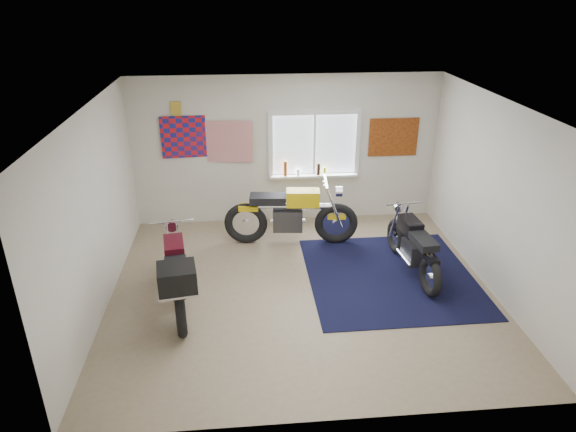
{
  "coord_description": "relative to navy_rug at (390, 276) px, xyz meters",
  "views": [
    {
      "loc": [
        -0.78,
        -6.37,
        4.11
      ],
      "look_at": [
        -0.16,
        0.4,
        1.01
      ],
      "focal_mm": 32.0,
      "sensor_mm": 36.0,
      "label": 1
    }
  ],
  "objects": [
    {
      "name": "yellow_triumph",
      "position": [
        -1.42,
        1.26,
        0.5
      ],
      "size": [
        2.29,
        0.68,
        1.15
      ],
      "rotation": [
        0.0,
        0.0,
        -0.09
      ],
      "color": "black",
      "rests_on": "ground"
    },
    {
      "name": "navy_rug",
      "position": [
        0.0,
        0.0,
        0.0
      ],
      "size": [
        2.52,
        2.62,
        0.01
      ],
      "primitive_type": "cube",
      "rotation": [
        0.0,
        0.0,
        0.01
      ],
      "color": "black",
      "rests_on": "ground"
    },
    {
      "name": "flag_display",
      "position": [
        -3.3,
        2.24,
        2.14
      ],
      "size": [
        1.6,
        0.1,
        1.17
      ],
      "color": "red",
      "rests_on": "room_shell"
    },
    {
      "name": "triumph_poster",
      "position": [
        0.55,
        2.24,
        1.54
      ],
      "size": [
        0.9,
        0.03,
        0.7
      ],
      "primitive_type": "cube",
      "color": "#A54C14",
      "rests_on": "room_shell"
    },
    {
      "name": "maroon_tourer",
      "position": [
        -3.12,
        -0.61,
        0.54
      ],
      "size": [
        0.77,
        2.07,
        1.05
      ],
      "rotation": [
        0.0,
        0.0,
        1.72
      ],
      "color": "black",
      "rests_on": "ground"
    },
    {
      "name": "room_shell",
      "position": [
        -1.4,
        -0.24,
        1.63
      ],
      "size": [
        5.5,
        5.5,
        5.5
      ],
      "color": "white",
      "rests_on": "ground"
    },
    {
      "name": "oil_bottles",
      "position": [
        -1.13,
        2.16,
        1.01
      ],
      "size": [
        0.78,
        0.07,
        0.28
      ],
      "color": "#914215",
      "rests_on": "window_assembly"
    },
    {
      "name": "window_assembly",
      "position": [
        -0.9,
        2.23,
        1.36
      ],
      "size": [
        1.66,
        0.17,
        1.26
      ],
      "color": "white",
      "rests_on": "room_shell"
    },
    {
      "name": "black_chrome_bike",
      "position": [
        0.35,
        0.1,
        0.42
      ],
      "size": [
        0.58,
        1.9,
        0.97
      ],
      "rotation": [
        0.0,
        0.0,
        1.67
      ],
      "color": "black",
      "rests_on": "navy_rug"
    },
    {
      "name": "ground",
      "position": [
        -1.4,
        -0.24,
        -0.01
      ],
      "size": [
        5.5,
        5.5,
        0.0
      ],
      "primitive_type": "plane",
      "color": "#9E896B",
      "rests_on": "ground"
    }
  ]
}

